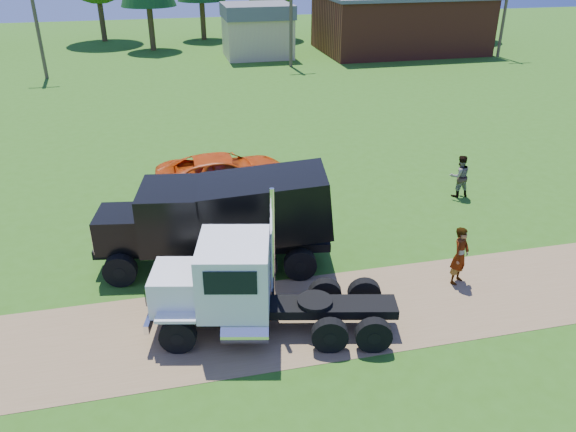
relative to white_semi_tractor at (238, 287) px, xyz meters
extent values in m
plane|color=#2B5813|center=(3.79, 0.11, -1.43)|extent=(140.00, 140.00, 0.00)
cube|color=brown|center=(3.79, 0.11, -1.42)|extent=(120.00, 4.20, 0.01)
cube|color=black|center=(1.04, -0.21, -0.70)|extent=(6.85, 2.34, 0.27)
cylinder|color=black|center=(-1.75, -0.58, -0.93)|extent=(1.05, 0.53, 1.00)
cylinder|color=black|center=(-1.75, -0.58, -0.93)|extent=(0.42, 0.40, 0.35)
cylinder|color=black|center=(-1.32, 1.32, -0.93)|extent=(1.05, 0.53, 1.00)
cylinder|color=black|center=(-1.32, 1.32, -0.93)|extent=(0.42, 0.40, 0.35)
cylinder|color=black|center=(2.25, -1.48, -0.93)|extent=(1.05, 0.53, 1.00)
cylinder|color=black|center=(2.25, -1.48, -0.93)|extent=(0.42, 0.40, 0.35)
cylinder|color=black|center=(2.67, 0.42, -0.93)|extent=(1.05, 0.53, 1.00)
cylinder|color=black|center=(2.67, 0.42, -0.93)|extent=(0.42, 0.40, 0.35)
cylinder|color=black|center=(3.40, -1.74, -0.93)|extent=(1.05, 0.53, 1.00)
cylinder|color=black|center=(3.40, -1.74, -0.93)|extent=(0.42, 0.40, 0.35)
cylinder|color=black|center=(3.83, 0.16, -0.93)|extent=(1.05, 0.53, 1.00)
cylinder|color=black|center=(3.83, 0.16, -0.93)|extent=(0.42, 0.40, 0.35)
cube|color=silver|center=(-1.49, 0.36, -0.02)|extent=(1.94, 1.87, 1.09)
cube|color=silver|center=(-2.29, 0.54, -0.06)|extent=(0.37, 1.35, 0.91)
cube|color=silver|center=(-2.33, 0.55, -0.70)|extent=(0.59, 2.07, 0.27)
cube|color=silver|center=(-0.07, 0.04, 0.44)|extent=(2.34, 2.55, 1.91)
cube|color=black|center=(-0.98, 0.24, 0.85)|extent=(0.44, 1.78, 0.77)
cube|color=black|center=(-0.31, -1.03, 0.85)|extent=(1.34, 0.33, 0.68)
cube|color=black|center=(0.17, 1.11, 0.85)|extent=(1.34, 0.33, 0.68)
cube|color=silver|center=(-1.75, -0.58, -0.34)|extent=(1.15, 0.64, 0.09)
cube|color=silver|center=(-1.32, 1.32, -0.34)|extent=(1.15, 0.64, 0.09)
cylinder|color=silver|center=(0.01, -1.05, -0.79)|extent=(1.36, 0.81, 0.55)
cylinder|color=silver|center=(1.06, 0.30, 0.66)|extent=(0.15, 0.15, 4.18)
cylinder|color=black|center=(2.10, -0.45, -0.49)|extent=(1.20, 1.20, 0.11)
cube|color=black|center=(-0.30, 3.66, -0.64)|extent=(7.91, 2.23, 0.29)
cylinder|color=black|center=(-3.38, 3.12, -0.89)|extent=(1.12, 0.51, 1.08)
cylinder|color=black|center=(-3.38, 3.12, -0.89)|extent=(0.43, 0.42, 0.38)
cylinder|color=black|center=(-3.04, 5.15, -0.89)|extent=(1.12, 0.51, 1.08)
cylinder|color=black|center=(-3.04, 5.15, -0.89)|extent=(0.43, 0.42, 0.38)
cylinder|color=black|center=(1.08, 2.39, -0.89)|extent=(1.12, 0.51, 1.08)
cylinder|color=black|center=(1.08, 2.39, -0.89)|extent=(0.43, 0.42, 0.38)
cylinder|color=black|center=(1.41, 4.42, -0.89)|extent=(1.12, 0.51, 1.08)
cylinder|color=black|center=(1.41, 4.42, -0.89)|extent=(0.43, 0.42, 0.38)
cylinder|color=black|center=(2.34, 2.18, -0.89)|extent=(1.12, 0.51, 1.08)
cylinder|color=black|center=(2.34, 2.18, -0.89)|extent=(0.43, 0.42, 0.38)
cylinder|color=black|center=(2.67, 4.22, -0.89)|extent=(1.12, 0.51, 1.08)
cylinder|color=black|center=(2.67, 4.22, -0.89)|extent=(0.43, 0.42, 0.38)
cube|color=black|center=(-3.11, 4.12, 0.09)|extent=(2.01, 1.93, 1.18)
cube|color=silver|center=(-3.99, 4.26, 0.04)|extent=(0.31, 1.47, 0.98)
cube|color=black|center=(-1.56, 3.86, 0.54)|extent=(2.32, 2.64, 1.96)
cube|color=black|center=(-2.51, 4.02, 0.98)|extent=(0.36, 1.95, 0.79)
cube|color=black|center=(1.44, 3.37, 0.78)|extent=(4.63, 3.02, 2.38)
imported|color=#C73E09|center=(0.90, 9.79, -0.59)|extent=(6.06, 2.90, 1.67)
imported|color=#999999|center=(7.28, 0.84, -0.44)|extent=(0.86, 0.80, 1.98)
imported|color=#999999|center=(10.61, 7.04, -0.50)|extent=(0.92, 0.72, 1.86)
cube|color=brown|center=(21.79, 40.11, 1.07)|extent=(15.00, 10.00, 5.00)
cube|color=tan|center=(7.79, 40.11, 0.37)|extent=(6.00, 5.00, 3.60)
cube|color=#55555A|center=(7.79, 40.11, 2.67)|extent=(6.20, 5.40, 1.20)
cylinder|color=#4D412B|center=(-10.21, 35.11, 3.07)|extent=(0.28, 0.28, 9.00)
cylinder|color=#4D412B|center=(9.79, 35.11, 3.07)|extent=(0.28, 0.28, 9.00)
cylinder|color=#4D412B|center=(29.79, 35.11, 3.07)|extent=(0.28, 0.28, 9.00)
cylinder|color=#322314|center=(-6.77, 52.56, 0.64)|extent=(0.56, 0.56, 4.13)
cylinder|color=#322314|center=(3.79, 51.17, 0.60)|extent=(0.56, 0.56, 4.05)
cylinder|color=#322314|center=(11.07, 50.52, 0.17)|extent=(0.56, 0.56, 3.20)
cylinder|color=#322314|center=(20.43, 52.56, 0.58)|extent=(0.56, 0.56, 4.01)
cylinder|color=#322314|center=(30.86, 46.24, 0.52)|extent=(0.56, 0.56, 3.89)
cylinder|color=#322314|center=(-1.72, 45.88, 0.67)|extent=(0.56, 0.56, 4.19)
cylinder|color=#322314|center=(25.76, 53.32, 0.63)|extent=(0.56, 0.56, 4.13)
camera|label=1|loc=(-1.57, -13.00, 8.71)|focal=35.00mm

